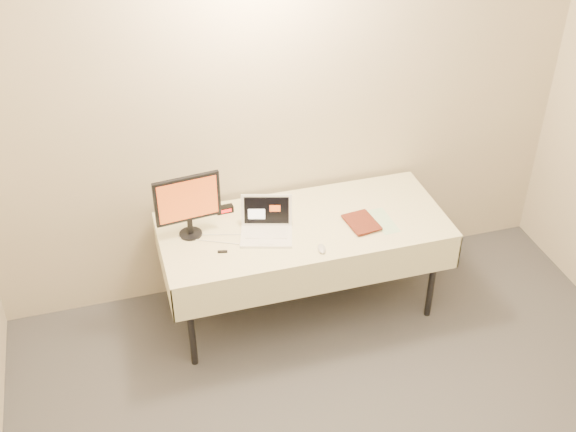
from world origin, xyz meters
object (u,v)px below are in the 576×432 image
object	(u,v)px
laptop	(266,226)
monitor	(188,202)
table	(304,232)
book	(350,212)

from	to	relation	value
laptop	monitor	distance (m)	0.52
table	book	distance (m)	0.35
table	book	world-z (taller)	book
monitor	book	distance (m)	1.02
laptop	book	world-z (taller)	book
table	laptop	size ratio (longest dim) A/B	4.82
table	laptop	world-z (taller)	laptop
laptop	book	distance (m)	0.54
laptop	book	size ratio (longest dim) A/B	1.60
table	monitor	bearing A→B (deg)	172.90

